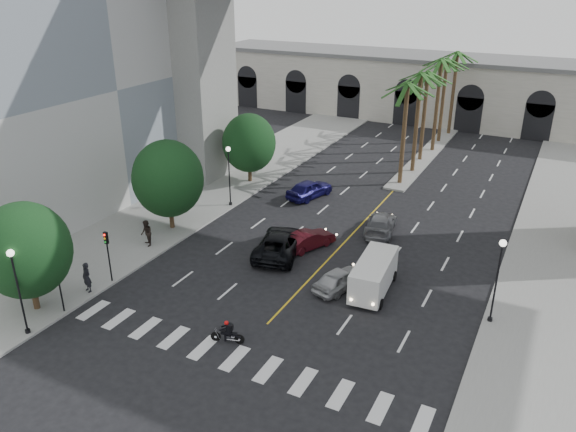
# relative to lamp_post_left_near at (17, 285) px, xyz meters

# --- Properties ---
(ground) EXTENTS (140.00, 140.00, 0.00)m
(ground) POSITION_rel_lamp_post_left_near_xyz_m (11.40, 5.00, -3.22)
(ground) COLOR black
(ground) RESTS_ON ground
(sidewalk_left) EXTENTS (8.00, 100.00, 0.15)m
(sidewalk_left) POSITION_rel_lamp_post_left_near_xyz_m (-3.60, 20.00, -3.15)
(sidewalk_left) COLOR gray
(sidewalk_left) RESTS_ON ground
(sidewalk_right) EXTENTS (8.00, 100.00, 0.15)m
(sidewalk_right) POSITION_rel_lamp_post_left_near_xyz_m (26.40, 20.00, -3.15)
(sidewalk_right) COLOR gray
(sidewalk_right) RESTS_ON ground
(median) EXTENTS (2.00, 24.00, 0.20)m
(median) POSITION_rel_lamp_post_left_near_xyz_m (11.40, 43.00, -3.12)
(median) COLOR gray
(median) RESTS_ON ground
(building_left) EXTENTS (16.50, 32.50, 20.60)m
(building_left) POSITION_rel_lamp_post_left_near_xyz_m (-15.60, 17.00, 7.09)
(building_left) COLOR beige
(building_left) RESTS_ON ground
(pier_building) EXTENTS (71.00, 10.50, 8.50)m
(pier_building) POSITION_rel_lamp_post_left_near_xyz_m (11.40, 60.00, 1.04)
(pier_building) COLOR silver
(pier_building) RESTS_ON ground
(palm_a) EXTENTS (3.20, 3.20, 10.30)m
(palm_a) POSITION_rel_lamp_post_left_near_xyz_m (11.40, 33.00, 5.88)
(palm_a) COLOR #47331E
(palm_a) RESTS_ON ground
(palm_b) EXTENTS (3.20, 3.20, 10.60)m
(palm_b) POSITION_rel_lamp_post_left_near_xyz_m (11.50, 37.00, 6.15)
(palm_b) COLOR #47331E
(palm_b) RESTS_ON ground
(palm_c) EXTENTS (3.20, 3.20, 10.10)m
(palm_c) POSITION_rel_lamp_post_left_near_xyz_m (11.20, 41.00, 5.69)
(palm_c) COLOR #47331E
(palm_c) RESTS_ON ground
(palm_d) EXTENTS (3.20, 3.20, 10.90)m
(palm_d) POSITION_rel_lamp_post_left_near_xyz_m (11.55, 45.00, 6.43)
(palm_d) COLOR #47331E
(palm_d) RESTS_ON ground
(palm_e) EXTENTS (3.20, 3.20, 10.40)m
(palm_e) POSITION_rel_lamp_post_left_near_xyz_m (11.30, 49.00, 5.97)
(palm_e) COLOR #47331E
(palm_e) RESTS_ON ground
(palm_f) EXTENTS (3.20, 3.20, 10.70)m
(palm_f) POSITION_rel_lamp_post_left_near_xyz_m (11.60, 53.00, 6.24)
(palm_f) COLOR #47331E
(palm_f) RESTS_ON ground
(street_tree_near) EXTENTS (5.20, 5.20, 6.89)m
(street_tree_near) POSITION_rel_lamp_post_left_near_xyz_m (-1.60, 2.00, 0.80)
(street_tree_near) COLOR #382616
(street_tree_near) RESTS_ON ground
(street_tree_mid) EXTENTS (5.44, 5.44, 7.21)m
(street_tree_mid) POSITION_rel_lamp_post_left_near_xyz_m (-1.60, 15.00, 0.99)
(street_tree_mid) COLOR #382616
(street_tree_mid) RESTS_ON ground
(street_tree_far) EXTENTS (5.04, 5.04, 6.68)m
(street_tree_far) POSITION_rel_lamp_post_left_near_xyz_m (-1.60, 27.00, 0.68)
(street_tree_far) COLOR #382616
(street_tree_far) RESTS_ON ground
(lamp_post_left_near) EXTENTS (0.40, 0.40, 5.35)m
(lamp_post_left_near) POSITION_rel_lamp_post_left_near_xyz_m (0.00, 0.00, 0.00)
(lamp_post_left_near) COLOR black
(lamp_post_left_near) RESTS_ON ground
(lamp_post_left_far) EXTENTS (0.40, 0.40, 5.35)m
(lamp_post_left_far) POSITION_rel_lamp_post_left_near_xyz_m (0.00, 21.00, 0.00)
(lamp_post_left_far) COLOR black
(lamp_post_left_far) RESTS_ON ground
(lamp_post_right) EXTENTS (0.40, 0.40, 5.35)m
(lamp_post_right) POSITION_rel_lamp_post_left_near_xyz_m (22.80, 13.00, 0.00)
(lamp_post_right) COLOR black
(lamp_post_right) RESTS_ON ground
(traffic_signal_near) EXTENTS (0.25, 0.18, 3.65)m
(traffic_signal_near) POSITION_rel_lamp_post_left_near_xyz_m (0.10, 2.50, -0.71)
(traffic_signal_near) COLOR black
(traffic_signal_near) RESTS_ON ground
(traffic_signal_far) EXTENTS (0.25, 0.18, 3.65)m
(traffic_signal_far) POSITION_rel_lamp_post_left_near_xyz_m (0.10, 6.50, -0.71)
(traffic_signal_far) COLOR black
(traffic_signal_far) RESTS_ON ground
(motorcycle_rider) EXTENTS (1.86, 0.69, 1.37)m
(motorcycle_rider) POSITION_rel_lamp_post_left_near_xyz_m (10.36, 4.54, -2.60)
(motorcycle_rider) COLOR black
(motorcycle_rider) RESTS_ON ground
(car_a) EXTENTS (2.74, 4.39, 1.39)m
(car_a) POSITION_rel_lamp_post_left_near_xyz_m (13.60, 12.61, -2.52)
(car_a) COLOR #A4A5A9
(car_a) RESTS_ON ground
(car_b) EXTENTS (2.99, 4.35, 1.36)m
(car_b) POSITION_rel_lamp_post_left_near_xyz_m (9.40, 16.92, -2.54)
(car_b) COLOR #440D15
(car_b) RESTS_ON ground
(car_c) EXTENTS (4.10, 6.61, 1.71)m
(car_c) POSITION_rel_lamp_post_left_near_xyz_m (7.95, 15.11, -2.37)
(car_c) COLOR black
(car_c) RESTS_ON ground
(car_d) EXTENTS (2.87, 5.29, 1.46)m
(car_d) POSITION_rel_lamp_post_left_near_xyz_m (13.21, 21.86, -2.49)
(car_d) COLOR slate
(car_d) RESTS_ON ground
(car_e) EXTENTS (3.16, 5.13, 1.63)m
(car_e) POSITION_rel_lamp_post_left_near_xyz_m (5.16, 26.03, -2.41)
(car_e) COLOR #141150
(car_e) RESTS_ON ground
(cargo_van) EXTENTS (2.41, 5.30, 2.20)m
(cargo_van) POSITION_rel_lamp_post_left_near_xyz_m (15.61, 13.22, -2.00)
(cargo_van) COLOR silver
(cargo_van) RESTS_ON ground
(pedestrian_a) EXTENTS (0.81, 0.62, 1.97)m
(pedestrian_a) POSITION_rel_lamp_post_left_near_xyz_m (-0.28, 4.85, -2.09)
(pedestrian_a) COLOR black
(pedestrian_a) RESTS_ON sidewalk_left
(pedestrian_b) EXTENTS (1.22, 1.17, 1.97)m
(pedestrian_b) POSITION_rel_lamp_post_left_near_xyz_m (-1.20, 11.58, -2.08)
(pedestrian_b) COLOR black
(pedestrian_b) RESTS_ON sidewalk_left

